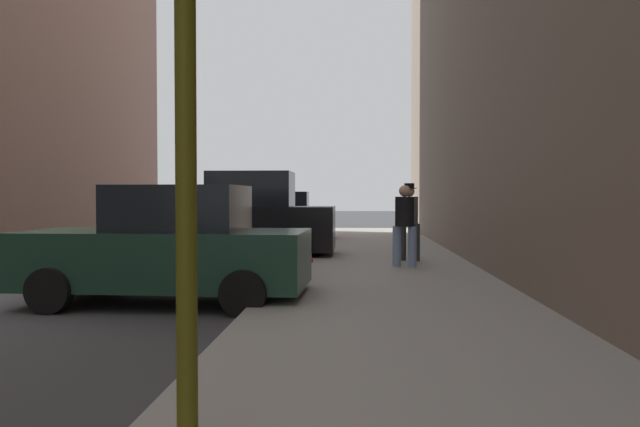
{
  "coord_description": "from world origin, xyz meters",
  "views": [
    {
      "loc": [
        5.45,
        -9.2,
        1.62
      ],
      "look_at": [
        4.67,
        4.34,
        1.25
      ],
      "focal_mm": 35.0,
      "sensor_mm": 36.0,
      "label": 1
    }
  ],
  "objects_px": {
    "parked_red_hatchback": "(277,218)",
    "parked_black_suv": "(246,220)",
    "parked_dark_green_sedan": "(170,248)",
    "fire_hydrant": "(302,258)",
    "pedestrian_in_jeans": "(405,221)",
    "pedestrian_with_beanie": "(409,218)"
  },
  "relations": [
    {
      "from": "parked_dark_green_sedan",
      "to": "parked_black_suv",
      "type": "bearing_deg",
      "value": 90.0
    },
    {
      "from": "fire_hydrant",
      "to": "parked_dark_green_sedan",
      "type": "bearing_deg",
      "value": -129.93
    },
    {
      "from": "parked_dark_green_sedan",
      "to": "pedestrian_with_beanie",
      "type": "distance_m",
      "value": 6.52
    },
    {
      "from": "parked_dark_green_sedan",
      "to": "pedestrian_in_jeans",
      "type": "height_order",
      "value": "pedestrian_in_jeans"
    },
    {
      "from": "fire_hydrant",
      "to": "pedestrian_in_jeans",
      "type": "height_order",
      "value": "pedestrian_in_jeans"
    },
    {
      "from": "parked_red_hatchback",
      "to": "fire_hydrant",
      "type": "relative_size",
      "value": 6.03
    },
    {
      "from": "pedestrian_with_beanie",
      "to": "parked_dark_green_sedan",
      "type": "bearing_deg",
      "value": -128.12
    },
    {
      "from": "parked_black_suv",
      "to": "pedestrian_with_beanie",
      "type": "height_order",
      "value": "parked_black_suv"
    },
    {
      "from": "pedestrian_in_jeans",
      "to": "fire_hydrant",
      "type": "bearing_deg",
      "value": -139.51
    },
    {
      "from": "parked_red_hatchback",
      "to": "parked_black_suv",
      "type": "bearing_deg",
      "value": -90.0
    },
    {
      "from": "parked_dark_green_sedan",
      "to": "fire_hydrant",
      "type": "distance_m",
      "value": 2.83
    },
    {
      "from": "parked_black_suv",
      "to": "parked_red_hatchback",
      "type": "relative_size",
      "value": 1.08
    },
    {
      "from": "parked_black_suv",
      "to": "pedestrian_in_jeans",
      "type": "bearing_deg",
      "value": -33.95
    },
    {
      "from": "parked_dark_green_sedan",
      "to": "pedestrian_in_jeans",
      "type": "relative_size",
      "value": 2.49
    },
    {
      "from": "parked_black_suv",
      "to": "fire_hydrant",
      "type": "height_order",
      "value": "parked_black_suv"
    },
    {
      "from": "parked_red_hatchback",
      "to": "pedestrian_in_jeans",
      "type": "bearing_deg",
      "value": -66.78
    },
    {
      "from": "parked_black_suv",
      "to": "pedestrian_with_beanie",
      "type": "distance_m",
      "value": 4.24
    },
    {
      "from": "parked_black_suv",
      "to": "pedestrian_with_beanie",
      "type": "relative_size",
      "value": 2.59
    },
    {
      "from": "parked_dark_green_sedan",
      "to": "parked_red_hatchback",
      "type": "distance_m",
      "value": 12.78
    },
    {
      "from": "fire_hydrant",
      "to": "pedestrian_in_jeans",
      "type": "xyz_separation_m",
      "value": [
        2.02,
        1.72,
        0.61
      ]
    },
    {
      "from": "fire_hydrant",
      "to": "parked_black_suv",
      "type": "bearing_deg",
      "value": 112.78
    },
    {
      "from": "parked_dark_green_sedan",
      "to": "fire_hydrant",
      "type": "height_order",
      "value": "parked_dark_green_sedan"
    }
  ]
}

